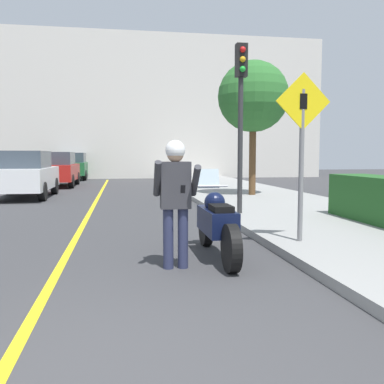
% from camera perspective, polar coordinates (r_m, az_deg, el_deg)
% --- Properties ---
extents(ground_plane, '(80.00, 80.00, 0.00)m').
position_cam_1_polar(ground_plane, '(3.25, -13.80, -23.32)').
color(ground_plane, '#38383A').
extents(sidewalk_curb, '(4.40, 44.00, 0.14)m').
position_cam_1_polar(sidewalk_curb, '(8.36, 23.92, -5.56)').
color(sidewalk_curb, gray).
rests_on(sidewalk_curb, ground).
extents(road_center_line, '(0.12, 36.00, 0.01)m').
position_cam_1_polar(road_center_line, '(9.02, -14.71, -4.97)').
color(road_center_line, yellow).
rests_on(road_center_line, ground).
extents(building_backdrop, '(28.00, 1.20, 9.48)m').
position_cam_1_polar(building_backdrop, '(29.03, -10.02, 11.21)').
color(building_backdrop, beige).
rests_on(building_backdrop, ground).
extents(motorcycle, '(0.62, 2.35, 1.31)m').
position_cam_1_polar(motorcycle, '(6.43, 3.32, -4.21)').
color(motorcycle, black).
rests_on(motorcycle, ground).
extents(person_biker, '(0.59, 0.47, 1.73)m').
position_cam_1_polar(person_biker, '(5.71, -2.21, 0.22)').
color(person_biker, '#282D4C').
rests_on(person_biker, ground).
extents(crossing_sign, '(0.91, 0.08, 2.69)m').
position_cam_1_polar(crossing_sign, '(7.08, 14.45, 6.63)').
color(crossing_sign, slate).
rests_on(crossing_sign, sidewalk_curb).
extents(traffic_light, '(0.26, 0.30, 3.98)m').
position_cam_1_polar(traffic_light, '(10.36, 6.54, 12.45)').
color(traffic_light, '#2D2D30').
rests_on(traffic_light, sidewalk_curb).
extents(street_tree, '(2.45, 2.45, 4.65)m').
position_cam_1_polar(street_tree, '(15.31, 8.16, 12.42)').
color(street_tree, brown).
rests_on(street_tree, sidewalk_curb).
extents(parked_car_white, '(1.88, 4.20, 1.68)m').
position_cam_1_polar(parked_car_white, '(16.44, -21.45, 2.24)').
color(parked_car_white, black).
rests_on(parked_car_white, ground).
extents(parked_car_red, '(1.88, 4.20, 1.68)m').
position_cam_1_polar(parked_car_red, '(21.88, -17.61, 2.94)').
color(parked_car_red, black).
rests_on(parked_car_red, ground).
extents(parked_car_green, '(1.88, 4.20, 1.68)m').
position_cam_1_polar(parked_car_green, '(27.89, -15.65, 3.36)').
color(parked_car_green, black).
rests_on(parked_car_green, ground).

